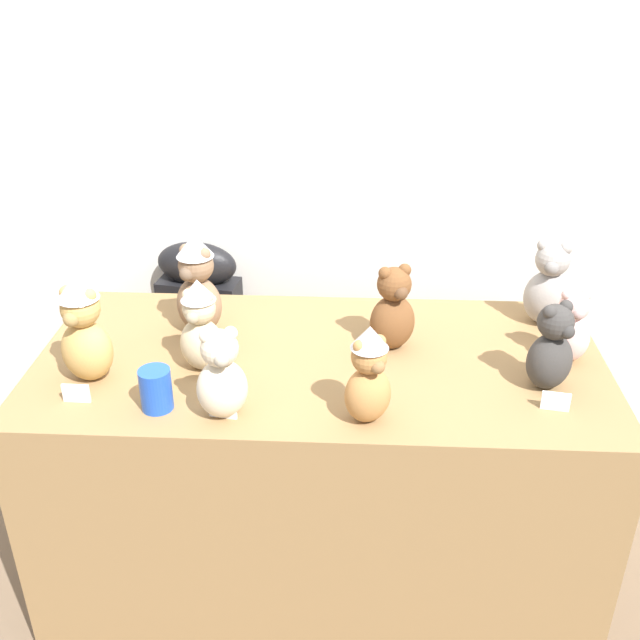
{
  "coord_description": "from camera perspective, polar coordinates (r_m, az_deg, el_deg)",
  "views": [
    {
      "loc": [
        0.09,
        -1.54,
        1.86
      ],
      "look_at": [
        0.0,
        0.25,
        0.91
      ],
      "focal_mm": 41.72,
      "sensor_mm": 36.0,
      "label": 1
    }
  ],
  "objects": [
    {
      "name": "teddy_bear_caramel",
      "position": [
        1.77,
        3.75,
        -4.28
      ],
      "size": [
        0.15,
        0.15,
        0.26
      ],
      "rotation": [
        0.0,
        0.0,
        0.55
      ],
      "color": "#B27A42",
      "rests_on": "display_table"
    },
    {
      "name": "teddy_bear_blush",
      "position": [
        2.14,
        18.69,
        -0.6
      ],
      "size": [
        0.12,
        0.1,
        0.22
      ],
      "rotation": [
        0.0,
        0.0,
        0.04
      ],
      "color": "beige",
      "rests_on": "display_table"
    },
    {
      "name": "teddy_bear_ash",
      "position": [
        2.32,
        17.14,
        2.53
      ],
      "size": [
        0.16,
        0.15,
        0.27
      ],
      "rotation": [
        0.0,
        0.0,
        -0.27
      ],
      "color": "gray",
      "rests_on": "display_table"
    },
    {
      "name": "wall_back",
      "position": [
        2.5,
        0.79,
        14.84
      ],
      "size": [
        7.0,
        0.08,
        2.6
      ],
      "primitive_type": "cube",
      "color": "silver",
      "rests_on": "ground_plane"
    },
    {
      "name": "ground_plane",
      "position": [
        2.42,
        -0.33,
        -22.46
      ],
      "size": [
        10.0,
        10.0,
        0.0
      ],
      "primitive_type": "plane",
      "color": "brown"
    },
    {
      "name": "teddy_bear_honey",
      "position": [
        2.02,
        -17.67,
        -0.69
      ],
      "size": [
        0.16,
        0.14,
        0.3
      ],
      "rotation": [
        0.0,
        0.0,
        -0.22
      ],
      "color": "tan",
      "rests_on": "display_table"
    },
    {
      "name": "name_card_front_right",
      "position": [
        1.85,
        -7.46,
        -6.77
      ],
      "size": [
        0.07,
        0.02,
        0.05
      ],
      "primitive_type": "cube",
      "rotation": [
        0.0,
        0.0,
        -0.16
      ],
      "color": "white",
      "rests_on": "display_table"
    },
    {
      "name": "instrument_case",
      "position": [
        2.75,
        -8.82,
        -2.98
      ],
      "size": [
        0.29,
        0.16,
        0.92
      ],
      "rotation": [
        0.0,
        0.0,
        -0.15
      ],
      "color": "black",
      "rests_on": "ground_plane"
    },
    {
      "name": "teddy_bear_charcoal",
      "position": [
        1.99,
        17.34,
        -2.13
      ],
      "size": [
        0.16,
        0.16,
        0.25
      ],
      "rotation": [
        0.0,
        0.0,
        0.58
      ],
      "color": "#383533",
      "rests_on": "display_table"
    },
    {
      "name": "teddy_bear_sand",
      "position": [
        2.0,
        -9.16,
        -0.47
      ],
      "size": [
        0.14,
        0.13,
        0.27
      ],
      "rotation": [
        0.0,
        0.0,
        -0.24
      ],
      "color": "#CCB78E",
      "rests_on": "display_table"
    },
    {
      "name": "display_table",
      "position": [
        2.32,
        0.0,
        -11.37
      ],
      "size": [
        1.59,
        0.78,
        0.79
      ],
      "primitive_type": "cube",
      "color": "olive",
      "rests_on": "ground_plane"
    },
    {
      "name": "party_cup_blue",
      "position": [
        1.9,
        -12.47,
        -5.21
      ],
      "size": [
        0.08,
        0.08,
        0.11
      ],
      "primitive_type": "cylinder",
      "color": "blue",
      "rests_on": "display_table"
    },
    {
      "name": "teddy_bear_chestnut",
      "position": [
        2.09,
        5.62,
        0.74
      ],
      "size": [
        0.16,
        0.15,
        0.26
      ],
      "rotation": [
        0.0,
        0.0,
        0.42
      ],
      "color": "brown",
      "rests_on": "display_table"
    },
    {
      "name": "name_card_front_left",
      "position": [
        1.99,
        -18.21,
        -5.38
      ],
      "size": [
        0.07,
        0.01,
        0.05
      ],
      "primitive_type": "cube",
      "rotation": [
        0.0,
        0.0,
        -0.03
      ],
      "color": "white",
      "rests_on": "display_table"
    },
    {
      "name": "teddy_bear_cream",
      "position": [
        1.81,
        -7.57,
        -4.28
      ],
      "size": [
        0.15,
        0.14,
        0.24
      ],
      "rotation": [
        0.0,
        0.0,
        0.3
      ],
      "color": "beige",
      "rests_on": "display_table"
    },
    {
      "name": "name_card_front_middle",
      "position": [
        1.95,
        17.63,
        -5.97
      ],
      "size": [
        0.07,
        0.02,
        0.05
      ],
      "primitive_type": "cube",
      "rotation": [
        0.0,
        0.0,
        -0.17
      ],
      "color": "white",
      "rests_on": "display_table"
    },
    {
      "name": "teddy_bear_mocha",
      "position": [
        2.19,
        -9.38,
        2.66
      ],
      "size": [
        0.18,
        0.17,
        0.31
      ],
      "rotation": [
        0.0,
        0.0,
        -0.45
      ],
      "color": "#7F6047",
      "rests_on": "display_table"
    }
  ]
}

